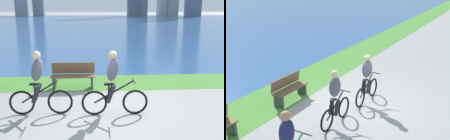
{
  "view_description": "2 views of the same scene",
  "coord_description": "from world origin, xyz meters",
  "views": [
    {
      "loc": [
        -0.23,
        -6.64,
        2.79
      ],
      "look_at": [
        0.25,
        0.84,
        0.98
      ],
      "focal_mm": 42.04,
      "sensor_mm": 36.0,
      "label": 1
    },
    {
      "loc": [
        -8.58,
        -4.04,
        4.44
      ],
      "look_at": [
        0.09,
        0.92,
        1.03
      ],
      "focal_mm": 47.63,
      "sensor_mm": 36.0,
      "label": 2
    }
  ],
  "objects": [
    {
      "name": "grass_strip_bayside",
      "position": [
        0.0,
        2.9,
        0.0
      ],
      "size": [
        120.0,
        2.08,
        0.01
      ],
      "primitive_type": "cube",
      "color": "#478433",
      "rests_on": "ground"
    },
    {
      "name": "bench_near_path",
      "position": [
        -1.02,
        2.27,
        0.45
      ],
      "size": [
        1.5,
        0.47,
        0.9
      ],
      "color": "brown",
      "rests_on": "ground"
    },
    {
      "name": "cyclist_lead",
      "position": [
        0.22,
        -0.16,
        0.84
      ],
      "size": [
        1.75,
        0.52,
        1.72
      ],
      "color": "black",
      "rests_on": "ground"
    },
    {
      "name": "cyclist_trailing",
      "position": [
        -1.72,
        -0.02,
        0.84
      ],
      "size": [
        1.67,
        0.52,
        1.71
      ],
      "color": "black",
      "rests_on": "ground"
    },
    {
      "name": "ground_plane",
      "position": [
        0.0,
        0.0,
        0.0
      ],
      "size": [
        300.0,
        300.0,
        0.0
      ],
      "primitive_type": "plane",
      "color": "gray"
    }
  ]
}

